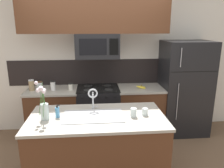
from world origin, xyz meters
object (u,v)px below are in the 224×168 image
(refrigerator, at_px, (184,88))
(drinking_glass, at_px, (133,113))
(storage_jar_short, at_px, (53,86))
(flower_vase, at_px, (44,108))
(sink_faucet, at_px, (93,96))
(spare_glass, at_px, (145,112))
(storage_jar_medium, at_px, (40,86))
(microwave, at_px, (97,46))
(banana_bunch, at_px, (141,87))
(storage_jar_squat, at_px, (71,87))
(dish_soap_bottle, at_px, (57,112))
(stove_range, at_px, (98,111))
(storage_jar_tall, at_px, (32,85))

(refrigerator, height_order, drinking_glass, refrigerator)
(storage_jar_short, height_order, flower_vase, flower_vase)
(sink_faucet, xyz_separation_m, spare_glass, (0.66, -0.24, -0.15))
(storage_jar_medium, height_order, drinking_glass, storage_jar_medium)
(microwave, xyz_separation_m, sink_faucet, (-0.09, -1.01, -0.57))
(storage_jar_medium, bearing_deg, banana_bunch, -2.16)
(refrigerator, relative_size, banana_bunch, 9.19)
(refrigerator, xyz_separation_m, storage_jar_squat, (-2.11, -0.06, 0.09))
(storage_jar_squat, distance_m, dish_soap_bottle, 1.20)
(refrigerator, xyz_separation_m, dish_soap_bottle, (-2.16, -1.26, 0.10))
(stove_range, bearing_deg, storage_jar_squat, -175.51)
(storage_jar_medium, relative_size, spare_glass, 1.64)
(storage_jar_medium, bearing_deg, sink_faucet, -47.74)
(storage_jar_tall, bearing_deg, dish_soap_bottle, -62.58)
(refrigerator, bearing_deg, drinking_glass, -132.44)
(flower_vase, bearing_deg, storage_jar_squat, 81.12)
(storage_jar_short, bearing_deg, refrigerator, 1.28)
(storage_jar_medium, xyz_separation_m, dish_soap_bottle, (0.50, -1.25, -0.01))
(dish_soap_bottle, xyz_separation_m, drinking_glass, (0.95, -0.07, -0.01))
(flower_vase, bearing_deg, banana_bunch, 40.06)
(storage_jar_short, bearing_deg, spare_glass, -42.21)
(storage_jar_squat, height_order, banana_bunch, storage_jar_squat)
(storage_jar_medium, distance_m, sink_faucet, 1.41)
(refrigerator, bearing_deg, spare_glass, -129.31)
(stove_range, distance_m, drinking_glass, 1.46)
(dish_soap_bottle, bearing_deg, stove_range, 66.66)
(storage_jar_medium, relative_size, storage_jar_short, 0.91)
(stove_range, height_order, storage_jar_tall, storage_jar_tall)
(spare_glass, height_order, flower_vase, flower_vase)
(storage_jar_short, bearing_deg, flower_vase, -84.84)
(refrigerator, distance_m, spare_glass, 1.67)
(storage_jar_medium, height_order, sink_faucet, sink_faucet)
(storage_jar_squat, distance_m, sink_faucet, 1.08)
(microwave, relative_size, spare_glass, 7.94)
(stove_range, relative_size, drinking_glass, 8.14)
(sink_faucet, bearing_deg, refrigerator, 31.48)
(refrigerator, relative_size, storage_jar_medium, 11.44)
(drinking_glass, bearing_deg, storage_jar_short, 133.53)
(storage_jar_tall, height_order, storage_jar_short, storage_jar_tall)
(banana_bunch, relative_size, dish_soap_bottle, 1.16)
(spare_glass, bearing_deg, storage_jar_squat, 130.52)
(refrigerator, bearing_deg, storage_jar_squat, -178.42)
(microwave, height_order, flower_vase, microwave)
(storage_jar_tall, bearing_deg, storage_jar_short, -0.83)
(storage_jar_medium, relative_size, storage_jar_squat, 1.29)
(stove_range, relative_size, sink_faucet, 3.04)
(stove_range, bearing_deg, refrigerator, 0.70)
(banana_bunch, height_order, dish_soap_bottle, dish_soap_bottle)
(microwave, bearing_deg, spare_glass, -65.55)
(storage_jar_tall, height_order, storage_jar_squat, storage_jar_tall)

